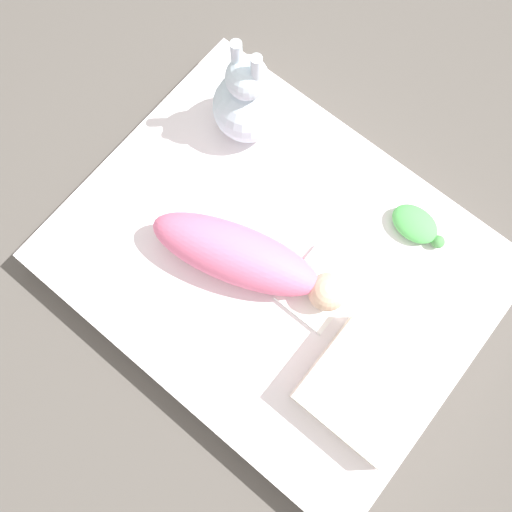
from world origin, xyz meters
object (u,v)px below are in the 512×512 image
Objects in this scene: pillow at (367,390)px; turtle_plush at (416,225)px; bunny_plush at (248,102)px; swaddled_baby at (243,257)px.

pillow is 1.69× the size of turtle_plush.
bunny_plush is at bearing 150.73° from pillow.
pillow is at bearing -25.42° from swaddled_baby.
turtle_plush is (0.62, 0.05, -0.11)m from bunny_plush.
swaddled_baby is 0.54m from turtle_plush.
swaddled_baby reaches higher than pillow.
swaddled_baby reaches higher than turtle_plush.
pillow reaches higher than turtle_plush.
bunny_plush is 0.63m from turtle_plush.
turtle_plush is (-0.17, 0.49, -0.02)m from pillow.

